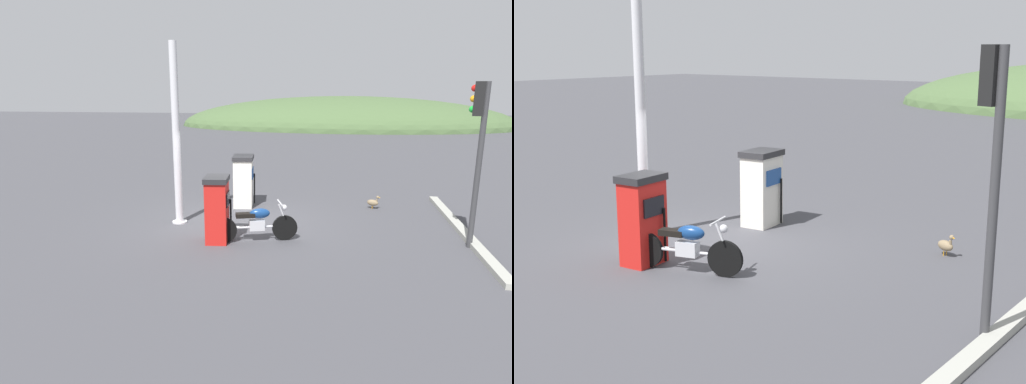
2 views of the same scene
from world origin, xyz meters
The scene contains 9 objects.
ground_plane centered at (0.00, 0.00, 0.00)m, with size 120.00×120.00×0.00m, color #424247.
fuel_pump_near centered at (-0.11, -1.63, 0.79)m, with size 0.62×0.82×1.56m.
fuel_pump_far centered at (-0.11, 1.63, 0.80)m, with size 0.70×0.92×1.57m.
motorcycle_near_pump centered at (0.79, -1.51, 0.45)m, with size 1.98×0.79×0.94m.
wandering_duck centered at (3.82, 1.92, 0.20)m, with size 0.41×0.29×0.42m.
roadside_traffic_light centered at (5.58, -1.11, 2.51)m, with size 0.40×0.29×3.67m.
canopy_support_pole centered at (-1.49, -0.35, 2.27)m, with size 0.40×0.40×4.69m.
road_edge_kerb centered at (5.80, 0.00, 0.06)m, with size 0.40×6.70×0.12m.
distant_hill_main centered at (4.09, 34.66, 0.00)m, with size 33.94×17.82×6.12m.
Camera 1 is at (2.33, -11.02, 3.45)m, focal length 30.11 mm.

